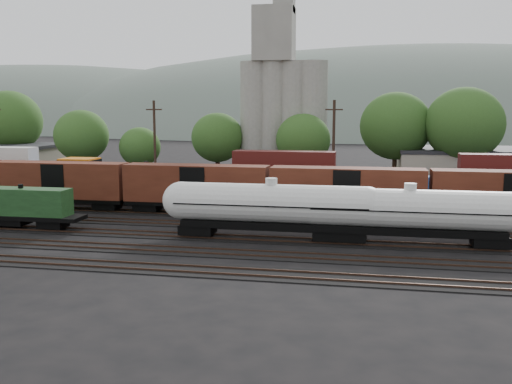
# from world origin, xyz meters

# --- Properties ---
(ground) EXTENTS (600.00, 600.00, 0.00)m
(ground) POSITION_xyz_m (0.00, 0.00, 0.00)
(ground) COLOR black
(tracks) EXTENTS (180.00, 33.20, 0.20)m
(tracks) POSITION_xyz_m (0.00, 0.00, 0.05)
(tracks) COLOR black
(tracks) RESTS_ON ground
(tank_car_a) EXTENTS (18.85, 3.37, 4.94)m
(tank_car_a) POSITION_xyz_m (8.47, -5.00, 2.92)
(tank_car_a) COLOR silver
(tank_car_a) RESTS_ON ground
(tank_car_b) EXTENTS (18.26, 3.27, 4.79)m
(tank_car_b) POSITION_xyz_m (19.62, -5.00, 2.83)
(tank_car_b) COLOR silver
(tank_car_b) RESTS_ON ground
(orange_locomotive) EXTENTS (19.59, 3.27, 4.90)m
(orange_locomotive) POSITION_xyz_m (-11.82, 10.00, 2.77)
(orange_locomotive) COLOR black
(orange_locomotive) RESTS_ON ground
(boxcar_string) EXTENTS (122.80, 2.90, 4.20)m
(boxcar_string) POSITION_xyz_m (-8.74, 5.00, 3.12)
(boxcar_string) COLOR black
(boxcar_string) RESTS_ON ground
(container_wall) EXTENTS (160.00, 2.60, 5.80)m
(container_wall) POSITION_xyz_m (2.96, 15.00, 2.76)
(container_wall) COLOR black
(container_wall) RESTS_ON ground
(grain_silo) EXTENTS (13.40, 5.00, 29.00)m
(grain_silo) POSITION_xyz_m (3.28, 36.00, 11.26)
(grain_silo) COLOR gray
(grain_silo) RESTS_ON ground
(industrial_sheds) EXTENTS (119.38, 17.26, 5.10)m
(industrial_sheds) POSITION_xyz_m (6.63, 35.25, 2.56)
(industrial_sheds) COLOR #9E937F
(industrial_sheds) RESTS_ON ground
(tree_band) EXTENTS (164.93, 19.70, 14.10)m
(tree_band) POSITION_xyz_m (-0.22, 35.66, 8.07)
(tree_band) COLOR black
(tree_band) RESTS_ON ground
(utility_poles) EXTENTS (122.20, 0.36, 12.00)m
(utility_poles) POSITION_xyz_m (0.00, 22.00, 6.21)
(utility_poles) COLOR black
(utility_poles) RESTS_ON ground
(distant_hills) EXTENTS (860.00, 286.00, 130.00)m
(distant_hills) POSITION_xyz_m (23.92, 260.00, -20.56)
(distant_hills) COLOR #59665B
(distant_hills) RESTS_ON ground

